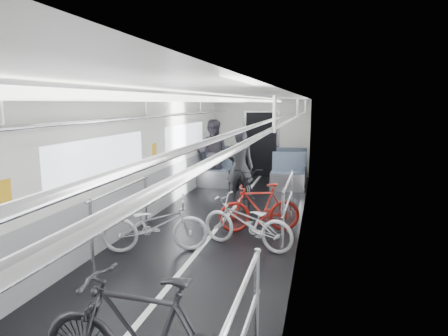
# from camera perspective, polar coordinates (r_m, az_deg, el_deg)

# --- Properties ---
(car_shell) EXTENTS (3.02, 14.01, 2.41)m
(car_shell) POSITION_cam_1_polar(r_m,az_deg,el_deg) (7.58, -0.29, 0.41)
(car_shell) COLOR black
(car_shell) RESTS_ON ground
(bike_left_far) EXTENTS (1.72, 1.07, 0.86)m
(bike_left_far) POSITION_cam_1_polar(r_m,az_deg,el_deg) (6.34, -9.79, -8.00)
(bike_left_far) COLOR #B0AFB4
(bike_left_far) RESTS_ON floor
(bike_right_mid) EXTENTS (1.68, 0.99, 0.83)m
(bike_right_mid) POSITION_cam_1_polar(r_m,az_deg,el_deg) (6.41, 3.26, -7.78)
(bike_right_mid) COLOR silver
(bike_right_mid) RESTS_ON floor
(bike_right_far) EXTENTS (1.53, 0.87, 0.89)m
(bike_right_far) POSITION_cam_1_polar(r_m,az_deg,el_deg) (7.18, 5.11, -5.71)
(bike_right_far) COLOR maroon
(bike_right_far) RESTS_ON floor
(bike_aisle) EXTENTS (1.02, 1.83, 0.91)m
(bike_aisle) POSITION_cam_1_polar(r_m,az_deg,el_deg) (8.99, 3.26, -2.54)
(bike_aisle) COLOR black
(bike_aisle) RESTS_ON floor
(person_standing) EXTENTS (0.69, 0.52, 1.71)m
(person_standing) POSITION_cam_1_polar(r_m,az_deg,el_deg) (9.05, 2.25, 0.12)
(person_standing) COLOR black
(person_standing) RESTS_ON floor
(person_seated) EXTENTS (0.95, 0.77, 1.85)m
(person_seated) POSITION_cam_1_polar(r_m,az_deg,el_deg) (11.06, -1.67, 2.17)
(person_seated) COLOR #322E36
(person_seated) RESTS_ON floor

